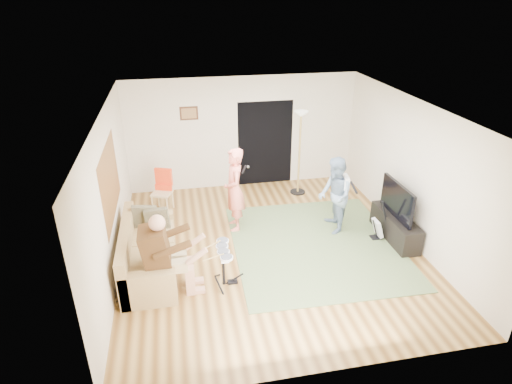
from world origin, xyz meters
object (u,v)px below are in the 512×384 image
tv_cabinet (395,227)px  singer (234,190)px  torchiere_lamp (300,138)px  dining_chair (162,196)px  guitar_spare (378,228)px  drum_kit (223,268)px  sofa (145,256)px  television (397,200)px  guitarist (335,196)px

tv_cabinet → singer: bearing=161.4°
torchiere_lamp → dining_chair: bearing=-175.0°
guitar_spare → tv_cabinet: 0.34m
drum_kit → dining_chair: dining_chair is taller
torchiere_lamp → dining_chair: size_ratio=2.15×
sofa → television: 4.78m
dining_chair → drum_kit: bearing=-49.7°
singer → guitarist: bearing=75.8°
drum_kit → television: (3.45, 0.80, 0.53)m
sofa → torchiere_lamp: bearing=35.9°
singer → drum_kit: bearing=-14.8°
guitar_spare → television: 0.68m
guitar_spare → dining_chair: 4.64m
guitarist → tv_cabinet: size_ratio=1.12×
drum_kit → tv_cabinet: bearing=12.8°
sofa → drum_kit: sofa is taller
guitar_spare → torchiere_lamp: torchiere_lamp is taller
dining_chair → television: size_ratio=0.83×
guitarist → tv_cabinet: guitarist is taller
guitarist → dining_chair: (-3.40, 1.57, -0.45)m
sofa → tv_cabinet: bearing=1.8°
sofa → drum_kit: size_ratio=2.93×
guitar_spare → singer: bearing=160.4°
guitarist → guitar_spare: guitarist is taller
dining_chair → guitar_spare: bearing=-4.9°
singer → guitarist: singer is taller
sofa → guitarist: size_ratio=1.36×
drum_kit → television: size_ratio=0.64×
guitar_spare → tv_cabinet: size_ratio=0.59×
drum_kit → guitarist: size_ratio=0.46×
singer → dining_chair: 1.90m
guitar_spare → sofa: bearing=-177.3°
tv_cabinet → television: bearing=-180.0°
sofa → guitarist: (3.70, 0.69, 0.50)m
drum_kit → guitar_spare: bearing=15.2°
tv_cabinet → television: television is taller
guitarist → guitar_spare: 1.05m
guitar_spare → tv_cabinet: guitar_spare is taller
torchiere_lamp → television: torchiere_lamp is taller
sofa → torchiere_lamp: size_ratio=1.06×
sofa → dining_chair: 2.28m
sofa → singer: size_ratio=1.23×
guitar_spare → dining_chair: bearing=153.7°
television → guitarist: bearing=152.7°
drum_kit → singer: size_ratio=0.42×
guitarist → torchiere_lamp: size_ratio=0.78×
sofa → drum_kit: (1.30, -0.65, 0.03)m
sofa → guitar_spare: sofa is taller
sofa → guitar_spare: 4.46m
dining_chair → torchiere_lamp: bearing=26.4°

